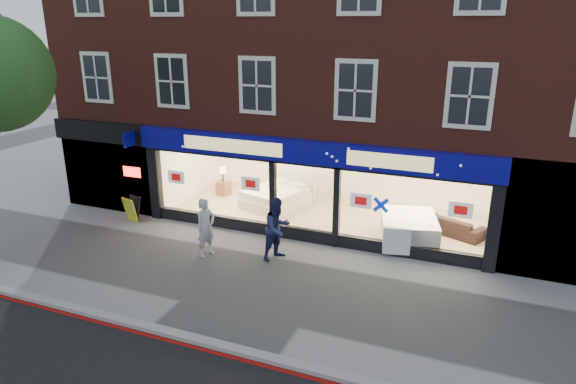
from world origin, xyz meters
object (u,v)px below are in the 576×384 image
Objects in this scene: pedestrian_blue at (277,229)px; mattress_stack at (408,229)px; pedestrian_grey at (206,227)px; sofa at (452,225)px; display_bed at (278,196)px; a_board at (132,209)px.

mattress_stack is at bearing -28.30° from pedestrian_blue.
sofa is at bearing -38.37° from pedestrian_grey.
pedestrian_grey is 0.94× the size of pedestrian_blue.
pedestrian_grey is at bearing -78.12° from display_bed.
display_bed is at bearing 48.93° from pedestrian_blue.
sofa is at bearing 30.05° from a_board.
display_bed is 1.12× the size of mattress_stack.
pedestrian_grey is at bearing -151.03° from mattress_stack.
a_board reaches higher than sofa.
pedestrian_blue is at bearing -144.33° from mattress_stack.
pedestrian_blue reaches higher than sofa.
display_bed reaches higher than mattress_stack.
display_bed is 4.60m from pedestrian_grey.
a_board is 0.48× the size of pedestrian_blue.
sofa is at bearing -26.06° from pedestrian_blue.
a_board is 0.51× the size of pedestrian_grey.
pedestrian_grey is (-5.41, -3.00, 0.37)m from mattress_stack.
display_bed is 3.02× the size of a_board.
a_board is at bearing 108.18° from pedestrian_blue.
pedestrian_blue is at bearing 61.57° from sofa.
pedestrian_grey is at bearing 131.74° from pedestrian_blue.
mattress_stack reaches higher than sofa.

